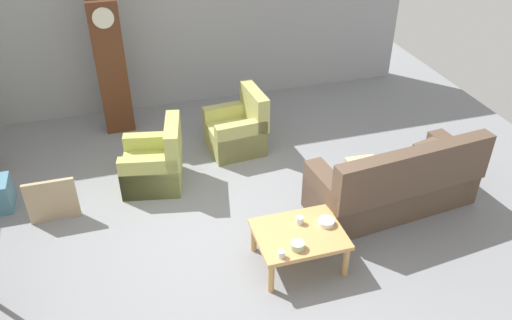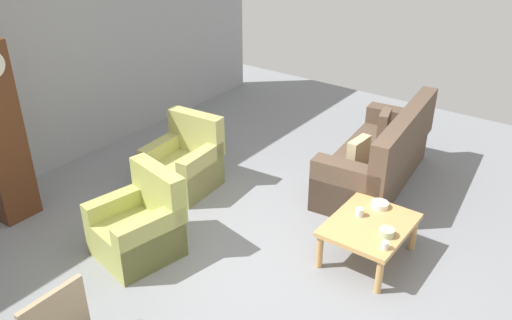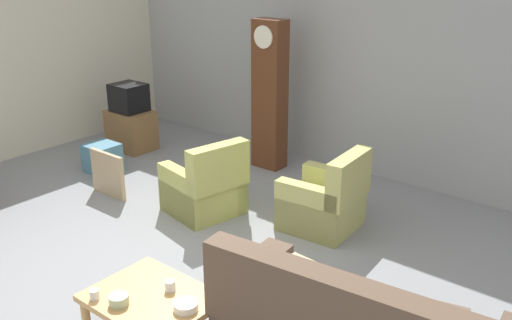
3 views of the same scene
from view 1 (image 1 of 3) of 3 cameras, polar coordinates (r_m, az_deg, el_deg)
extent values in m
plane|color=gray|center=(6.34, -4.01, -7.73)|extent=(10.40, 10.40, 0.00)
cube|color=#9EA0A5|center=(8.73, -10.01, 15.84)|extent=(8.40, 0.16, 3.20)
cube|color=brown|center=(6.81, 14.62, -3.26)|extent=(2.18, 1.05, 0.44)
cube|color=brown|center=(6.29, 17.13, -1.24)|extent=(2.11, 0.42, 0.60)
cube|color=brown|center=(7.28, 20.72, -0.72)|extent=(0.33, 0.86, 0.68)
cube|color=brown|center=(6.29, 7.84, -4.39)|extent=(0.33, 0.86, 0.68)
cube|color=brown|center=(6.89, 18.10, 0.61)|extent=(0.38, 0.21, 0.36)
cube|color=#C6B284|center=(6.37, 11.35, -1.15)|extent=(0.37, 0.14, 0.36)
cube|color=tan|center=(7.11, -11.39, -1.22)|extent=(0.89, 0.89, 0.40)
cube|color=tan|center=(6.83, -9.15, 2.08)|extent=(0.32, 0.78, 0.52)
cube|color=tan|center=(7.31, -11.30, 0.75)|extent=(0.78, 0.30, 0.60)
cube|color=tan|center=(6.81, -11.67, -1.96)|extent=(0.78, 0.30, 0.60)
cube|color=tan|center=(7.73, -2.38, 2.53)|extent=(0.82, 0.82, 0.40)
cube|color=tan|center=(7.60, -0.17, 5.95)|extent=(0.24, 0.77, 0.52)
cube|color=tan|center=(7.93, -3.11, 4.18)|extent=(0.77, 0.22, 0.60)
cube|color=tan|center=(7.44, -1.63, 2.08)|extent=(0.77, 0.22, 0.60)
cube|color=tan|center=(5.68, 4.82, -8.18)|extent=(0.96, 0.76, 0.05)
cylinder|color=tan|center=(5.50, 1.68, -12.88)|extent=(0.07, 0.07, 0.38)
cylinder|color=tan|center=(5.75, 9.90, -10.96)|extent=(0.07, 0.07, 0.38)
cylinder|color=tan|center=(5.94, -0.26, -8.55)|extent=(0.07, 0.07, 0.38)
cylinder|color=tan|center=(6.17, 7.38, -6.99)|extent=(0.07, 0.07, 0.38)
cube|color=#562D19|center=(8.20, -15.69, 9.73)|extent=(0.44, 0.28, 2.08)
cylinder|color=silver|center=(7.78, -16.56, 14.82)|extent=(0.30, 0.02, 0.30)
cube|color=tan|center=(6.78, -21.63, -4.21)|extent=(0.60, 0.05, 0.57)
cylinder|color=white|center=(5.35, 2.83, -10.34)|extent=(0.07, 0.07, 0.08)
cylinder|color=silver|center=(5.75, 4.86, -6.64)|extent=(0.08, 0.08, 0.09)
cylinder|color=white|center=(5.78, 7.77, -6.81)|extent=(0.18, 0.18, 0.06)
cylinder|color=#B2C69E|center=(5.45, 4.61, -9.40)|extent=(0.15, 0.15, 0.08)
camera|label=2|loc=(3.51, -64.85, 3.40)|focal=37.55mm
camera|label=3|loc=(5.03, 53.10, 6.10)|focal=39.68mm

